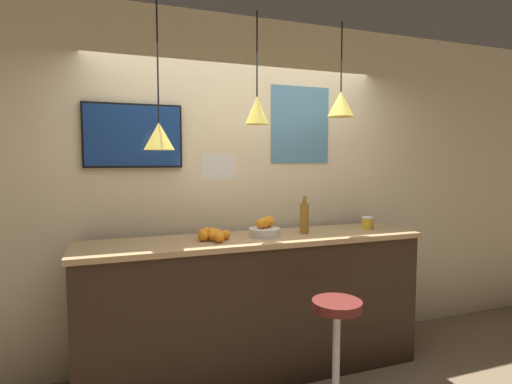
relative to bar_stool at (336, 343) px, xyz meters
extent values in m
cube|color=beige|center=(-0.34, 1.05, 0.97)|extent=(8.00, 0.06, 2.90)
cube|color=black|center=(-0.34, 0.64, 0.05)|extent=(2.64, 0.55, 1.06)
cube|color=tan|center=(-0.34, 0.64, 0.60)|extent=(2.68, 0.59, 0.04)
cylinder|color=#B7B7BC|center=(0.00, 0.00, -0.12)|extent=(0.05, 0.05, 0.69)
cylinder|color=#5B1E19|center=(0.00, 0.00, 0.26)|extent=(0.33, 0.33, 0.06)
cylinder|color=beige|center=(-0.27, 0.65, 0.65)|extent=(0.24, 0.24, 0.06)
sphere|color=orange|center=(-0.30, 0.64, 0.72)|extent=(0.08, 0.08, 0.08)
sphere|color=orange|center=(-0.27, 0.65, 0.73)|extent=(0.08, 0.08, 0.08)
sphere|color=orange|center=(-0.21, 0.69, 0.73)|extent=(0.09, 0.09, 0.09)
sphere|color=orange|center=(-0.74, 0.73, 0.66)|extent=(0.07, 0.07, 0.07)
sphere|color=orange|center=(-0.66, 0.52, 0.66)|extent=(0.08, 0.08, 0.08)
sphere|color=orange|center=(-0.67, 0.71, 0.66)|extent=(0.07, 0.07, 0.07)
sphere|color=orange|center=(-0.69, 0.64, 0.66)|extent=(0.08, 0.08, 0.08)
sphere|color=orange|center=(-0.63, 0.61, 0.66)|extent=(0.07, 0.07, 0.07)
sphere|color=orange|center=(-0.71, 0.76, 0.66)|extent=(0.08, 0.08, 0.08)
sphere|color=orange|center=(-0.67, 0.73, 0.66)|extent=(0.08, 0.08, 0.08)
sphere|color=orange|center=(-0.59, 0.62, 0.66)|extent=(0.07, 0.07, 0.07)
sphere|color=orange|center=(-0.64, 0.67, 0.66)|extent=(0.08, 0.08, 0.08)
sphere|color=orange|center=(-0.66, 0.65, 0.66)|extent=(0.08, 0.08, 0.08)
sphere|color=orange|center=(-0.76, 0.62, 0.66)|extent=(0.08, 0.08, 0.08)
sphere|color=orange|center=(-0.69, 0.59, 0.66)|extent=(0.07, 0.07, 0.07)
cylinder|color=olive|center=(0.08, 0.65, 0.74)|extent=(0.07, 0.07, 0.24)
cylinder|color=olive|center=(0.08, 0.65, 0.90)|extent=(0.03, 0.03, 0.06)
cylinder|color=gold|center=(0.69, 0.65, 0.67)|extent=(0.10, 0.10, 0.10)
cylinder|color=white|center=(0.69, 0.65, 0.72)|extent=(0.10, 0.10, 0.01)
cylinder|color=black|center=(-1.06, 0.62, 1.90)|extent=(0.01, 0.01, 0.84)
cone|color=#EAD14C|center=(-1.06, 0.62, 1.38)|extent=(0.21, 0.21, 0.19)
sphere|color=#F9EFCC|center=(-1.06, 0.62, 1.31)|extent=(0.04, 0.04, 0.04)
cylinder|color=black|center=(-0.34, 0.62, 2.01)|extent=(0.01, 0.01, 0.63)
cone|color=#EAD14C|center=(-0.34, 0.62, 1.59)|extent=(0.18, 0.18, 0.21)
sphere|color=#F9EFCC|center=(-0.34, 0.62, 1.51)|extent=(0.04, 0.04, 0.04)
cylinder|color=black|center=(0.39, 0.62, 2.05)|extent=(0.01, 0.01, 0.55)
cone|color=#EAD14C|center=(0.39, 0.62, 1.67)|extent=(0.22, 0.22, 0.20)
sphere|color=#F9EFCC|center=(0.39, 0.62, 1.59)|extent=(0.04, 0.04, 0.04)
cube|color=black|center=(-1.22, 1.00, 1.40)|extent=(0.74, 0.04, 0.49)
cube|color=navy|center=(-1.22, 0.98, 1.40)|extent=(0.71, 0.01, 0.46)
cube|color=white|center=(-0.69, 0.43, 1.17)|extent=(0.24, 0.01, 0.17)
cube|color=teal|center=(0.22, 1.02, 1.53)|extent=(0.56, 0.01, 0.68)
camera|label=1|loc=(-1.37, -2.24, 1.22)|focal=28.00mm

